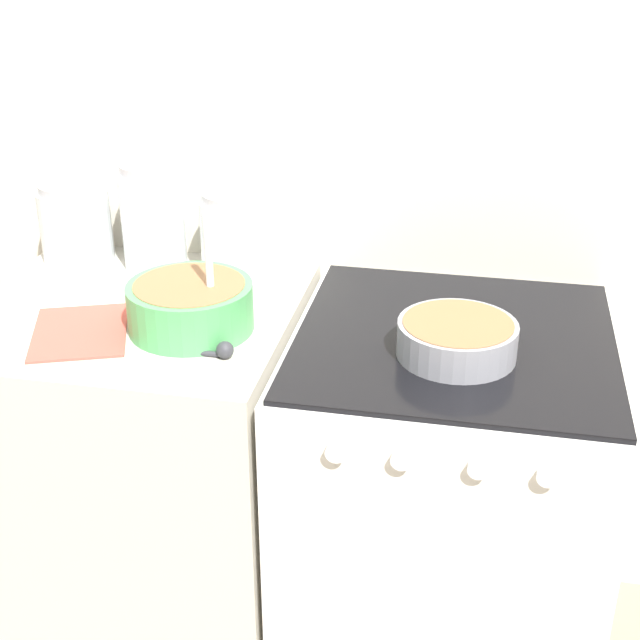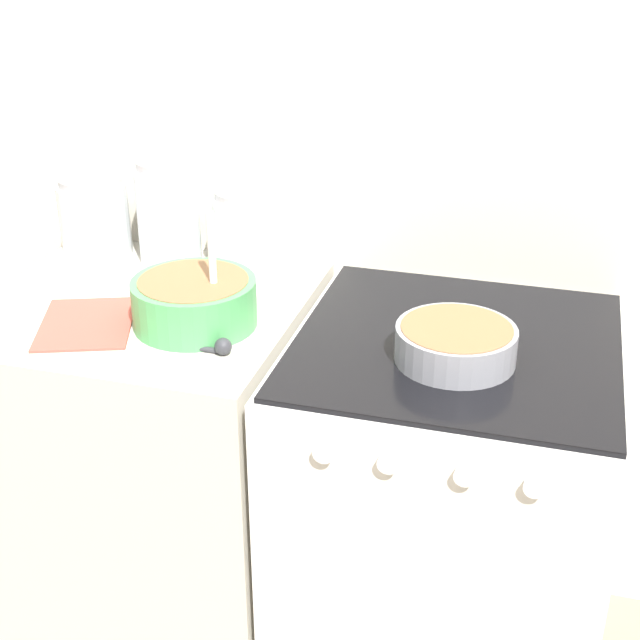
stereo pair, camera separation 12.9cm
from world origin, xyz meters
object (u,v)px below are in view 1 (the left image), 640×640
storage_jar_middle (153,224)px  storage_jar_right (235,239)px  storage_jar_left (76,228)px  stove (442,507)px  baking_pan (457,338)px  mixing_bowl (190,303)px

storage_jar_middle → storage_jar_right: 0.21m
storage_jar_left → stove: bearing=-14.0°
baking_pan → storage_jar_left: size_ratio=1.19×
storage_jar_middle → stove: bearing=-17.6°
baking_pan → storage_jar_middle: 0.83m
stove → storage_jar_middle: 0.97m
mixing_bowl → storage_jar_left: bearing=142.2°
stove → mixing_bowl: bearing=-172.4°
storage_jar_left → storage_jar_right: (0.41, 0.00, 0.00)m
stove → storage_jar_right: 0.81m
stove → storage_jar_left: 1.13m
mixing_bowl → storage_jar_right: 0.32m
baking_pan → stove: bearing=94.2°
mixing_bowl → storage_jar_middle: size_ratio=1.02×
storage_jar_right → stove: bearing=-23.5°
mixing_bowl → baking_pan: size_ratio=1.11×
storage_jar_left → storage_jar_right: bearing=0.0°
stove → storage_jar_right: (-0.55, 0.24, 0.54)m
mixing_bowl → storage_jar_middle: bearing=122.4°
stove → mixing_bowl: mixing_bowl is taller
stove → storage_jar_middle: bearing=162.4°
mixing_bowl → baking_pan: (0.56, -0.01, -0.02)m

